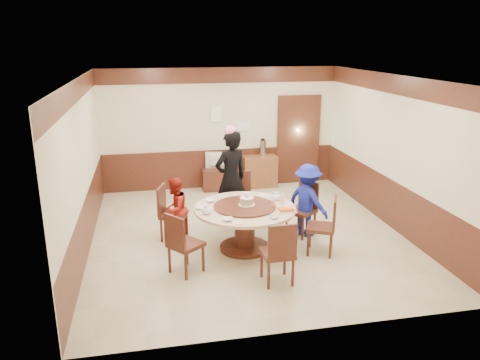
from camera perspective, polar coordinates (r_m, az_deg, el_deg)
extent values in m
plane|color=beige|center=(8.57, 0.86, -6.64)|extent=(6.00, 6.00, 0.00)
plane|color=silver|center=(7.88, 0.95, 12.38)|extent=(6.00, 6.00, 0.00)
cube|color=beige|center=(11.00, -2.41, 6.27)|extent=(5.50, 0.04, 2.80)
cube|color=beige|center=(5.36, 7.71, -5.36)|extent=(5.50, 0.04, 2.80)
cube|color=beige|center=(8.01, -18.70, 1.39)|extent=(0.04, 6.00, 2.80)
cube|color=beige|center=(9.08, 18.14, 3.19)|extent=(0.04, 6.00, 2.80)
cube|color=#461F16|center=(8.40, 0.87, -3.82)|extent=(5.50, 6.00, 0.90)
cube|color=#461F16|center=(7.90, 0.94, 11.11)|extent=(5.50, 6.00, 0.35)
cube|color=#461F16|center=(11.46, 7.11, 4.80)|extent=(1.05, 0.08, 2.18)
cube|color=#90E09B|center=(11.48, 7.08, 4.82)|extent=(0.88, 0.02, 2.05)
cylinder|color=#461F16|center=(8.00, 0.57, -8.18)|extent=(0.84, 0.84, 0.06)
cylinder|color=#461F16|center=(7.87, 0.57, -6.03)|extent=(0.34, 0.34, 0.65)
cylinder|color=beige|center=(7.73, 0.58, -3.50)|extent=(1.68, 1.68, 0.05)
cylinder|color=#461F16|center=(7.72, 0.58, -3.22)|extent=(1.03, 1.03, 0.03)
cube|color=#461F16|center=(8.47, 7.45, -3.79)|extent=(0.61, 0.61, 0.06)
cube|color=#461F16|center=(8.54, 8.35, -1.72)|extent=(0.28, 0.37, 0.50)
cube|color=#461F16|center=(8.56, 7.39, -5.29)|extent=(0.36, 0.36, 0.42)
cube|color=#461F16|center=(8.96, 0.19, -2.47)|extent=(0.47, 0.47, 0.06)
cube|color=#461F16|center=(9.07, 0.02, -0.43)|extent=(0.42, 0.07, 0.50)
cube|color=#461F16|center=(9.04, 0.19, -3.91)|extent=(0.36, 0.36, 0.42)
cube|color=#461F16|center=(8.32, -8.08, -4.21)|extent=(0.56, 0.56, 0.06)
cube|color=#461F16|center=(8.28, -9.55, -2.38)|extent=(0.18, 0.41, 0.50)
cube|color=#461F16|center=(8.40, -8.01, -5.74)|extent=(0.36, 0.36, 0.42)
cube|color=#461F16|center=(7.13, -6.62, -7.83)|extent=(0.62, 0.62, 0.06)
cube|color=#461F16|center=(6.89, -7.97, -6.32)|extent=(0.29, 0.35, 0.50)
cube|color=#461F16|center=(7.23, -6.55, -9.56)|extent=(0.36, 0.36, 0.42)
cube|color=#461F16|center=(6.83, 4.57, -8.91)|extent=(0.46, 0.46, 0.06)
cube|color=#461F16|center=(6.54, 5.20, -7.54)|extent=(0.42, 0.06, 0.50)
cube|color=#461F16|center=(6.94, 4.53, -10.69)|extent=(0.36, 0.36, 0.42)
cube|color=#461F16|center=(7.81, 9.80, -5.72)|extent=(0.58, 0.58, 0.06)
cube|color=#461F16|center=(7.70, 11.46, -3.97)|extent=(0.21, 0.40, 0.50)
cube|color=#461F16|center=(7.90, 9.72, -7.33)|extent=(0.36, 0.36, 0.42)
imported|color=black|center=(8.70, -1.13, 0.15)|extent=(0.78, 0.66, 1.83)
imported|color=#A11C15|center=(8.24, -7.92, -3.53)|extent=(0.65, 0.69, 1.14)
imported|color=#18229D|center=(8.40, 8.24, -2.48)|extent=(0.86, 0.98, 1.32)
cylinder|color=white|center=(7.74, 0.82, -2.99)|extent=(0.28, 0.28, 0.01)
cylinder|color=tan|center=(7.72, 0.82, -2.60)|extent=(0.22, 0.22, 0.10)
cylinder|color=white|center=(7.70, 0.82, -2.19)|extent=(0.22, 0.22, 0.01)
sphere|color=pink|center=(7.69, 0.83, -1.92)|extent=(0.06, 0.06, 0.06)
ellipsoid|color=white|center=(7.42, -4.12, -3.74)|extent=(0.17, 0.15, 0.13)
ellipsoid|color=white|center=(8.05, 4.39, -2.07)|extent=(0.17, 0.15, 0.13)
imported|color=white|center=(7.99, -3.59, -2.52)|extent=(0.16, 0.16, 0.04)
imported|color=white|center=(7.26, 4.18, -4.54)|extent=(0.14, 0.14, 0.04)
imported|color=white|center=(7.16, -1.47, -4.82)|extent=(0.16, 0.16, 0.04)
imported|color=white|center=(7.74, 5.77, -3.17)|extent=(0.15, 0.15, 0.05)
imported|color=white|center=(7.66, -4.86, -3.40)|extent=(0.16, 0.16, 0.04)
imported|color=white|center=(8.29, 0.98, -1.72)|extent=(0.15, 0.15, 0.05)
cylinder|color=white|center=(7.08, -0.32, -5.20)|extent=(0.18, 0.18, 0.01)
cylinder|color=white|center=(8.28, 2.92, -1.91)|extent=(0.18, 0.18, 0.01)
cube|color=white|center=(7.56, 5.65, -3.79)|extent=(0.30, 0.20, 0.02)
cube|color=orange|center=(7.55, 5.65, -3.57)|extent=(0.24, 0.15, 0.04)
cylinder|color=white|center=(7.73, 4.07, -2.72)|extent=(0.06, 0.06, 0.16)
cylinder|color=white|center=(7.89, 5.16, -2.34)|extent=(0.06, 0.06, 0.16)
cube|color=#461F16|center=(11.02, -2.42, 0.13)|extent=(0.85, 0.45, 0.50)
imported|color=gray|center=(10.90, -2.45, 2.37)|extent=(0.68, 0.19, 0.39)
cube|color=brown|center=(11.19, 2.43, 1.07)|extent=(0.80, 0.40, 0.75)
cylinder|color=silver|center=(11.07, 2.80, 3.90)|extent=(0.15, 0.15, 0.38)
cube|color=white|center=(10.88, -2.92, 8.02)|extent=(0.25, 0.00, 0.35)
cube|color=white|center=(11.04, 0.46, 6.59)|extent=(0.30, 0.00, 0.22)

